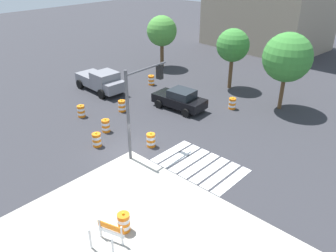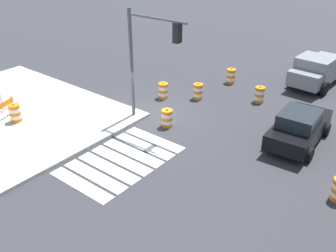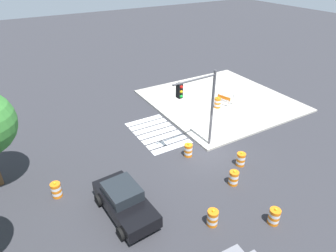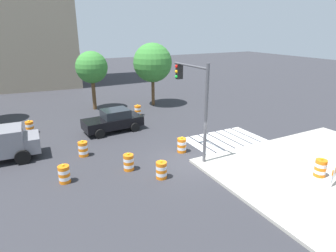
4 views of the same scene
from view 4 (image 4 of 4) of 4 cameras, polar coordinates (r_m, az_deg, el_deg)
ground_plane at (r=16.75m, az=4.24°, el=-7.10°), size 120.00×120.00×0.00m
crosswalk_stripes at (r=20.25m, az=11.20°, el=-2.65°), size 5.10×3.20×0.02m
sports_car at (r=21.69m, az=-10.80°, el=1.10°), size 4.42×2.36×1.63m
traffic_barrel_near_corner at (r=17.99m, az=-16.53°, el=-4.39°), size 0.56×0.56×1.02m
traffic_barrel_crosswalk_end at (r=23.22m, az=-25.79°, el=-0.25°), size 0.56×0.56×1.02m
traffic_barrel_median_near at (r=14.82m, az=-1.32°, el=-8.76°), size 0.56×0.56×1.02m
traffic_barrel_median_far at (r=15.77m, az=-7.84°, el=-7.15°), size 0.56×0.56×1.02m
traffic_barrel_far_curb at (r=17.81m, az=2.74°, el=-3.83°), size 0.56×0.56×1.02m
traffic_barrel_lane_center at (r=25.33m, az=-6.04°, el=3.08°), size 0.56×0.56×1.02m
traffic_barrel_opposite_curb at (r=15.34m, az=-19.94°, el=-8.99°), size 0.56×0.56×1.02m
traffic_barrel_on_sidewalk at (r=16.62m, az=28.04°, el=-7.37°), size 0.56×0.56×1.02m
traffic_light_pole at (r=16.16m, az=5.20°, el=6.61°), size 0.50×3.29×5.50m
street_tree_streetside_mid at (r=27.43m, az=-14.95°, el=11.16°), size 2.89×2.89×5.39m
street_tree_streetside_far at (r=28.09m, az=-3.09°, el=12.44°), size 3.71×3.71×6.03m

